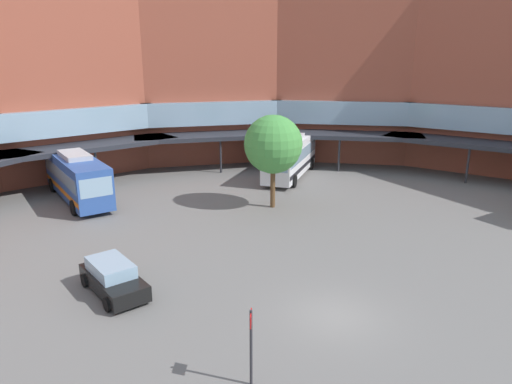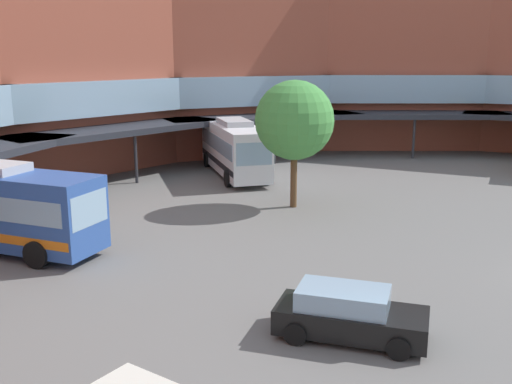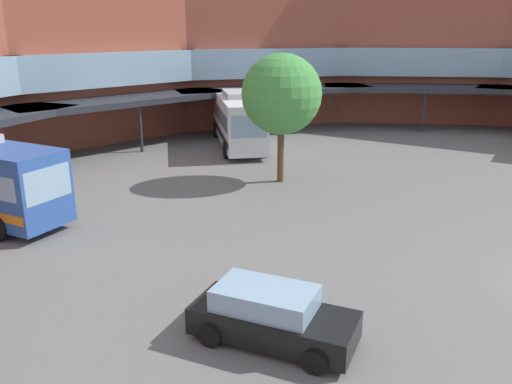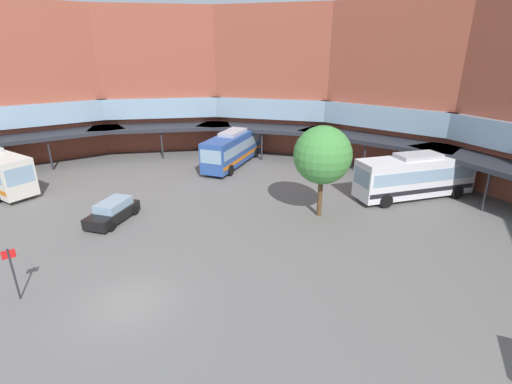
# 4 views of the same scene
# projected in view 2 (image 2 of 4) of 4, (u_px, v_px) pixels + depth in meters

# --- Properties ---
(station_building) EXTENTS (73.44, 43.37, 16.52)m
(station_building) POSITION_uv_depth(u_px,v_px,m) (165.00, 61.00, 28.54)
(station_building) COLOR #9E4C38
(station_building) RESTS_ON ground
(bus_2) EXTENTS (9.10, 8.94, 3.86)m
(bus_2) POSITION_uv_depth(u_px,v_px,m) (234.00, 147.00, 40.34)
(bus_2) COLOR white
(bus_2) RESTS_ON ground
(parked_car) EXTENTS (2.67, 4.67, 1.53)m
(parked_car) POSITION_uv_depth(u_px,v_px,m) (349.00, 314.00, 17.36)
(parked_car) COLOR black
(parked_car) RESTS_ON ground
(plaza_tree) EXTENTS (4.23, 4.23, 6.87)m
(plaza_tree) POSITION_uv_depth(u_px,v_px,m) (295.00, 120.00, 31.35)
(plaza_tree) COLOR brown
(plaza_tree) RESTS_ON ground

